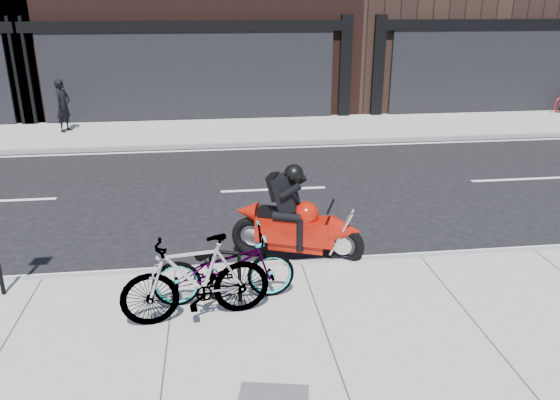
{
  "coord_description": "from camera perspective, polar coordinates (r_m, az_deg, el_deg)",
  "views": [
    {
      "loc": [
        -1.32,
        -9.75,
        4.15
      ],
      "look_at": [
        -0.23,
        -1.09,
        0.9
      ],
      "focal_mm": 35.0,
      "sensor_mm": 36.0,
      "label": 1
    }
  ],
  "objects": [
    {
      "name": "ground",
      "position": [
        10.68,
        0.51,
        -2.44
      ],
      "size": [
        120.0,
        120.0,
        0.0
      ],
      "primitive_type": "plane",
      "color": "black",
      "rests_on": "ground"
    },
    {
      "name": "sidewalk_near",
      "position": [
        6.4,
        6.83,
        -19.39
      ],
      "size": [
        60.0,
        6.0,
        0.13
      ],
      "primitive_type": "cube",
      "color": "gray",
      "rests_on": "ground"
    },
    {
      "name": "sidewalk_far",
      "position": [
        18.02,
        -2.79,
        7.3
      ],
      "size": [
        60.0,
        3.5,
        0.13
      ],
      "primitive_type": "cube",
      "color": "gray",
      "rests_on": "ground"
    },
    {
      "name": "bike_rack",
      "position": [
        7.68,
        -5.75,
        -7.41
      ],
      "size": [
        0.44,
        0.17,
        0.77
      ],
      "rotation": [
        0.0,
        0.0,
        -0.29
      ],
      "color": "black",
      "rests_on": "sidewalk_near"
    },
    {
      "name": "bicycle_front",
      "position": [
        7.64,
        -5.87,
        -6.97
      ],
      "size": [
        2.03,
        0.85,
        1.04
      ],
      "primitive_type": "imported",
      "rotation": [
        0.0,
        0.0,
        1.65
      ],
      "color": "gray",
      "rests_on": "sidewalk_near"
    },
    {
      "name": "bicycle_rear",
      "position": [
        7.24,
        -8.8,
        -8.14
      ],
      "size": [
        2.02,
        0.84,
        1.18
      ],
      "primitive_type": "imported",
      "rotation": [
        0.0,
        0.0,
        4.86
      ],
      "color": "gray",
      "rests_on": "sidewalk_near"
    },
    {
      "name": "motorcycle",
      "position": [
        8.93,
        2.34,
        -2.43
      ],
      "size": [
        2.16,
        1.15,
        1.68
      ],
      "rotation": [
        0.0,
        0.0,
        -0.37
      ],
      "color": "black",
      "rests_on": "ground"
    },
    {
      "name": "pedestrian",
      "position": [
        18.69,
        -21.72,
        9.14
      ],
      "size": [
        0.59,
        0.7,
        1.64
      ],
      "primitive_type": "imported",
      "rotation": [
        0.0,
        0.0,
        1.19
      ],
      "color": "black",
      "rests_on": "sidewalk_far"
    }
  ]
}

